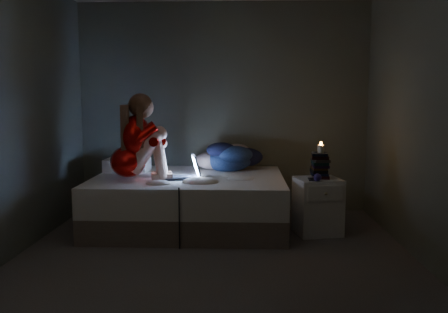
# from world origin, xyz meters

# --- Properties ---
(floor) EXTENTS (3.60, 3.80, 0.02)m
(floor) POSITION_xyz_m (0.00, 0.00, -0.01)
(floor) COLOR #433D3A
(floor) RESTS_ON ground
(wall_back) EXTENTS (3.60, 0.02, 2.60)m
(wall_back) POSITION_xyz_m (0.00, 1.91, 1.30)
(wall_back) COLOR #4E514A
(wall_back) RESTS_ON ground
(wall_front) EXTENTS (3.60, 0.02, 2.60)m
(wall_front) POSITION_xyz_m (0.00, -1.91, 1.30)
(wall_front) COLOR #4E514A
(wall_front) RESTS_ON ground
(wall_left) EXTENTS (0.02, 3.80, 2.60)m
(wall_left) POSITION_xyz_m (-1.81, 0.00, 1.30)
(wall_left) COLOR #4E514A
(wall_left) RESTS_ON ground
(wall_right) EXTENTS (0.02, 3.80, 2.60)m
(wall_right) POSITION_xyz_m (1.81, 0.00, 1.30)
(wall_right) COLOR #4E514A
(wall_right) RESTS_ON ground
(bed) EXTENTS (2.06, 1.55, 0.57)m
(bed) POSITION_xyz_m (-0.34, 1.10, 0.28)
(bed) COLOR silver
(bed) RESTS_ON ground
(pillow) EXTENTS (0.50, 0.36, 0.14)m
(pillow) POSITION_xyz_m (-1.11, 1.43, 0.64)
(pillow) COLOR silver
(pillow) RESTS_ON bed
(woman) EXTENTS (0.63, 0.48, 0.91)m
(woman) POSITION_xyz_m (-0.95, 0.84, 1.02)
(woman) COLOR #970200
(woman) RESTS_ON bed
(laptop) EXTENTS (0.43, 0.35, 0.27)m
(laptop) POSITION_xyz_m (-0.40, 0.93, 0.70)
(laptop) COLOR black
(laptop) RESTS_ON bed
(clothes_pile) EXTENTS (0.69, 0.61, 0.35)m
(clothes_pile) POSITION_xyz_m (0.08, 1.55, 0.74)
(clothes_pile) COLOR navy
(clothes_pile) RESTS_ON bed
(nightstand) EXTENTS (0.52, 0.48, 0.59)m
(nightstand) POSITION_xyz_m (1.04, 0.87, 0.30)
(nightstand) COLOR silver
(nightstand) RESTS_ON ground
(book_stack) EXTENTS (0.19, 0.25, 0.28)m
(book_stack) POSITION_xyz_m (1.06, 0.90, 0.73)
(book_stack) COLOR black
(book_stack) RESTS_ON nightstand
(candle) EXTENTS (0.07, 0.07, 0.08)m
(candle) POSITION_xyz_m (1.06, 0.90, 0.91)
(candle) COLOR beige
(candle) RESTS_ON book_stack
(phone) EXTENTS (0.10, 0.15, 0.01)m
(phone) POSITION_xyz_m (0.94, 0.80, 0.60)
(phone) COLOR black
(phone) RESTS_ON nightstand
(blue_orb) EXTENTS (0.08, 0.08, 0.08)m
(blue_orb) POSITION_xyz_m (0.97, 0.71, 0.63)
(blue_orb) COLOR navy
(blue_orb) RESTS_ON nightstand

